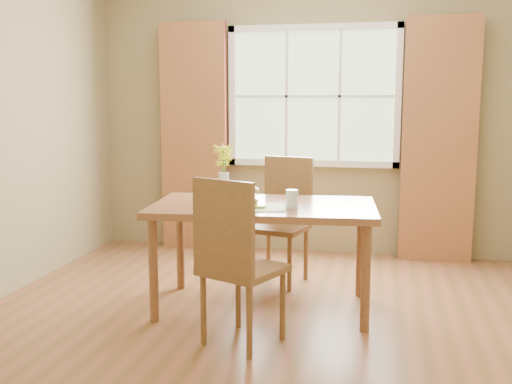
{
  "coord_description": "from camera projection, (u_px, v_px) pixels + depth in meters",
  "views": [
    {
      "loc": [
        0.67,
        -3.81,
        1.48
      ],
      "look_at": [
        -0.18,
        0.16,
        0.84
      ],
      "focal_mm": 42.0,
      "sensor_mm": 36.0,
      "label": 1
    }
  ],
  "objects": [
    {
      "name": "placemat",
      "position": [
        251.0,
        207.0,
        4.02
      ],
      "size": [
        0.52,
        0.43,
        0.01
      ],
      "primitive_type": "cube",
      "rotation": [
        0.0,
        0.0,
        0.24
      ],
      "color": "beige",
      "rests_on": "dining_table"
    },
    {
      "name": "curtain_right",
      "position": [
        439.0,
        141.0,
        5.36
      ],
      "size": [
        0.65,
        0.08,
        2.2
      ],
      "primitive_type": "cube",
      "color": "maroon",
      "rests_on": "room"
    },
    {
      "name": "chair_far",
      "position": [
        283.0,
        213.0,
        4.87
      ],
      "size": [
        0.51,
        0.51,
        1.01
      ],
      "rotation": [
        0.0,
        0.0,
        -0.25
      ],
      "color": "brown",
      "rests_on": "room"
    },
    {
      "name": "room",
      "position": [
        279.0,
        119.0,
        3.84
      ],
      "size": [
        4.24,
        3.84,
        2.74
      ],
      "color": "brown",
      "rests_on": "ground"
    },
    {
      "name": "flower_vase",
      "position": [
        224.0,
        165.0,
        4.35
      ],
      "size": [
        0.16,
        0.16,
        0.4
      ],
      "color": "silver",
      "rests_on": "dining_table"
    },
    {
      "name": "dining_table",
      "position": [
        264.0,
        215.0,
        4.18
      ],
      "size": [
        1.61,
        0.99,
        0.75
      ],
      "rotation": [
        0.0,
        0.0,
        0.08
      ],
      "color": "brown",
      "rests_on": "room"
    },
    {
      "name": "croissant_sandwich",
      "position": [
        247.0,
        195.0,
        4.05
      ],
      "size": [
        0.2,
        0.18,
        0.13
      ],
      "rotation": [
        0.0,
        0.0,
        0.52
      ],
      "color": "#C87B44",
      "rests_on": "plate"
    },
    {
      "name": "water_glass",
      "position": [
        292.0,
        199.0,
        4.01
      ],
      "size": [
        0.08,
        0.08,
        0.12
      ],
      "color": "silver",
      "rests_on": "dining_table"
    },
    {
      "name": "chair_near",
      "position": [
        234.0,
        256.0,
        3.52
      ],
      "size": [
        0.56,
        0.56,
        1.03
      ],
      "rotation": [
        0.0,
        0.0,
        -0.41
      ],
      "color": "brown",
      "rests_on": "room"
    },
    {
      "name": "curtain_left",
      "position": [
        194.0,
        138.0,
        5.84
      ],
      "size": [
        0.65,
        0.08,
        2.2
      ],
      "primitive_type": "cube",
      "color": "maroon",
      "rests_on": "room"
    },
    {
      "name": "window",
      "position": [
        313.0,
        96.0,
        5.62
      ],
      "size": [
        1.62,
        0.06,
        1.32
      ],
      "color": "#A4C494",
      "rests_on": "room"
    },
    {
      "name": "plate",
      "position": [
        248.0,
        205.0,
        4.06
      ],
      "size": [
        0.29,
        0.29,
        0.01
      ],
      "primitive_type": "cube",
      "rotation": [
        0.0,
        0.0,
        0.3
      ],
      "color": "#B3DA36",
      "rests_on": "placemat"
    }
  ]
}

